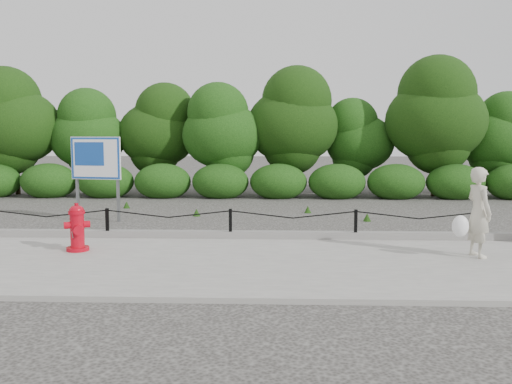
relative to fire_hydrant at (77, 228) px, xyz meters
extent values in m
plane|color=#2D2B28|center=(2.65, 1.26, -0.49)|extent=(90.00, 90.00, 0.00)
cube|color=gray|center=(2.65, -0.74, -0.45)|extent=(14.00, 4.00, 0.08)
cube|color=slate|center=(2.65, 1.31, -0.34)|extent=(14.00, 0.22, 0.14)
cube|color=black|center=(0.15, 1.26, -0.11)|extent=(0.06, 0.06, 0.60)
cube|color=black|center=(2.65, 1.26, -0.11)|extent=(0.06, 0.06, 0.60)
cube|color=black|center=(5.15, 1.26, -0.11)|extent=(0.06, 0.06, 0.60)
cube|color=black|center=(7.65, 1.26, -0.11)|extent=(0.06, 0.06, 0.60)
cylinder|color=black|center=(-1.10, 1.26, 0.11)|extent=(2.50, 0.02, 0.02)
cylinder|color=black|center=(1.40, 1.26, 0.11)|extent=(2.50, 0.02, 0.02)
cylinder|color=black|center=(3.90, 1.26, 0.11)|extent=(2.50, 0.02, 0.02)
cylinder|color=black|center=(6.40, 1.26, 0.11)|extent=(2.50, 0.02, 0.02)
cylinder|color=black|center=(-5.85, 9.86, 0.63)|extent=(0.18, 0.18, 2.24)
ellipsoid|color=#295413|center=(-5.85, 9.86, 2.19)|extent=(3.31, 2.86, 3.58)
cylinder|color=black|center=(-3.35, 10.26, 0.45)|extent=(0.18, 0.18, 1.88)
ellipsoid|color=#295413|center=(-3.35, 10.26, 1.76)|extent=(2.78, 2.40, 3.00)
cylinder|color=black|center=(-0.85, 10.66, 0.50)|extent=(0.18, 0.18, 1.98)
ellipsoid|color=#295413|center=(-0.85, 10.66, 1.89)|extent=(2.94, 2.54, 3.17)
cylinder|color=black|center=(1.65, 9.86, 0.48)|extent=(0.18, 0.18, 1.95)
ellipsoid|color=#295413|center=(1.65, 9.86, 1.85)|extent=(2.89, 2.50, 3.12)
cylinder|color=black|center=(4.15, 10.26, 0.63)|extent=(0.18, 0.18, 2.25)
ellipsoid|color=#295413|center=(4.15, 10.26, 2.21)|extent=(3.33, 2.88, 3.60)
cylinder|color=black|center=(6.65, 10.66, 0.36)|extent=(0.18, 0.18, 1.71)
ellipsoid|color=#295413|center=(6.65, 10.66, 1.55)|extent=(2.52, 2.18, 2.73)
cylinder|color=black|center=(9.15, 9.86, 0.70)|extent=(0.18, 0.18, 2.39)
ellipsoid|color=#295413|center=(9.15, 9.86, 2.38)|extent=(3.54, 3.06, 3.82)
cylinder|color=black|center=(11.45, 10.26, 0.41)|extent=(0.18, 0.18, 1.80)
ellipsoid|color=#295413|center=(11.45, 10.26, 1.67)|extent=(2.66, 2.30, 2.88)
cylinder|color=#B40616|center=(0.00, 0.01, -0.38)|extent=(0.54, 0.54, 0.07)
cylinder|color=#B40616|center=(0.00, 0.01, -0.04)|extent=(0.33, 0.33, 0.61)
cylinder|color=#B40616|center=(0.00, 0.01, 0.28)|extent=(0.39, 0.39, 0.06)
ellipsoid|color=#B40616|center=(0.00, 0.01, 0.32)|extent=(0.34, 0.34, 0.19)
cylinder|color=#B40616|center=(0.00, 0.01, 0.42)|extent=(0.09, 0.09, 0.06)
cylinder|color=#B40616|center=(-0.16, -0.06, 0.06)|extent=(0.15, 0.16, 0.12)
cylinder|color=#B40616|center=(0.15, 0.08, 0.06)|extent=(0.15, 0.16, 0.12)
cylinder|color=#B40616|center=(0.07, -0.15, -0.01)|extent=(0.21, 0.19, 0.17)
cylinder|color=slate|center=(-0.04, -0.14, -0.10)|extent=(0.01, 0.06, 0.13)
imported|color=beige|center=(7.00, -0.23, 0.36)|extent=(0.49, 0.63, 1.54)
ellipsoid|color=white|center=(6.65, -0.38, 0.14)|extent=(0.28, 0.22, 0.37)
cube|color=slate|center=(-1.44, 3.94, 0.56)|extent=(0.07, 0.07, 2.11)
cube|color=slate|center=(-0.35, 3.75, 0.56)|extent=(0.07, 0.07, 2.11)
cube|color=white|center=(-0.91, 3.81, 1.09)|extent=(1.31, 0.27, 1.05)
cube|color=#15449B|center=(-0.91, 3.78, 1.09)|extent=(1.27, 0.23, 1.02)
cube|color=#15449B|center=(-1.07, 3.80, 1.19)|extent=(0.78, 0.14, 0.58)
camera|label=1|loc=(3.55, -9.44, 1.66)|focal=38.00mm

